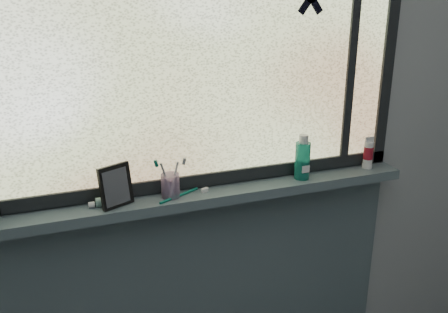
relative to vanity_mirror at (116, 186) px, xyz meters
The scene contains 13 objects.
wall_back 0.41m from the vanity_mirror, 13.82° to the left, with size 3.00×0.01×2.50m, color #9EA3A8.
windowsill 0.38m from the vanity_mirror, ahead, with size 1.62×0.14×0.04m, color #4A5B63.
sill_apron 0.71m from the vanity_mirror, 11.29° to the left, with size 1.62×0.02×0.98m, color #4A5B63.
window_pane 0.57m from the vanity_mirror, 10.39° to the left, with size 1.50×0.01×1.00m, color silver.
frame_bottom 0.38m from the vanity_mirror, ahead, with size 1.60×0.03×0.05m, color black.
frame_right 1.22m from the vanity_mirror, ahead, with size 0.05×0.03×1.10m, color black.
frame_mullion 1.06m from the vanity_mirror, ahead, with size 0.04×0.03×1.00m, color black.
vanity_mirror is the anchor object (origin of this frame).
toothpaste_tube 0.07m from the vanity_mirror, 144.76° to the left, with size 0.19×0.04×0.03m, color silver, non-canonical shape.
toothbrush_cup 0.20m from the vanity_mirror, ahead, with size 0.07×0.07×0.09m, color #CDA5DA.
toothbrush_lying 0.24m from the vanity_mirror, ahead, with size 0.23×0.02×0.02m, color #0B6754, non-canonical shape.
mouthwash_bottle 0.74m from the vanity_mirror, ahead, with size 0.06×0.06×0.15m, color teal.
cream_tube 1.06m from the vanity_mirror, ahead, with size 0.04×0.04×0.10m, color silver.
Camera 1 is at (-0.56, -0.43, 1.78)m, focal length 40.00 mm.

